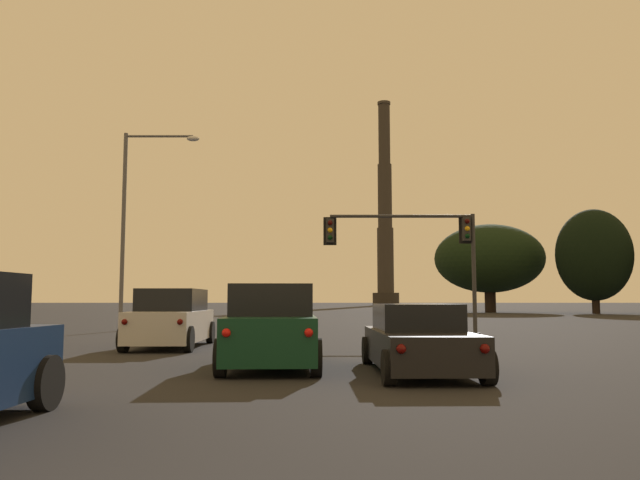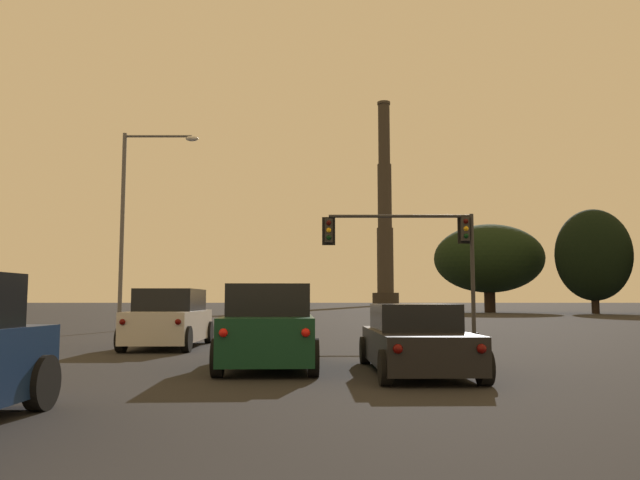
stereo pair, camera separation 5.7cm
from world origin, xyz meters
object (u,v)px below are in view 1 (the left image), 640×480
object	(u,v)px
traffic_light_overhead_right	(422,241)
smokestack	(387,224)
suv_center_lane_second	(274,327)
suv_left_lane_front	(173,319)
sedan_right_lane_second	(420,341)
street_lamp	(137,209)

from	to	relation	value
traffic_light_overhead_right	smokestack	world-z (taller)	smokestack
suv_center_lane_second	smokestack	bearing A→B (deg)	80.64
suv_center_lane_second	smokestack	xyz separation A→B (m)	(18.42, 150.04, 20.58)
suv_center_lane_second	traffic_light_overhead_right	distance (m)	14.27
suv_center_lane_second	suv_left_lane_front	bearing A→B (deg)	120.10
suv_center_lane_second	suv_left_lane_front	xyz separation A→B (m)	(-3.67, 5.76, 0.00)
sedan_right_lane_second	traffic_light_overhead_right	xyz separation A→B (m)	(2.36, 14.00, 3.41)
suv_left_lane_front	sedan_right_lane_second	bearing A→B (deg)	-46.41
suv_left_lane_front	traffic_light_overhead_right	world-z (taller)	traffic_light_overhead_right
street_lamp	suv_left_lane_front	bearing A→B (deg)	-67.00
traffic_light_overhead_right	suv_center_lane_second	bearing A→B (deg)	-113.33
suv_center_lane_second	traffic_light_overhead_right	bearing A→B (deg)	64.31
suv_left_lane_front	smokestack	world-z (taller)	smokestack
street_lamp	suv_center_lane_second	bearing A→B (deg)	-63.42
suv_center_lane_second	street_lamp	size ratio (longest dim) A/B	0.51
suv_center_lane_second	smokestack	size ratio (longest dim) A/B	0.09
sedan_right_lane_second	street_lamp	bearing A→B (deg)	121.52
sedan_right_lane_second	street_lamp	xyz separation A→B (m)	(-11.18, 17.29, 5.30)
smokestack	sedan_right_lane_second	bearing A→B (deg)	-95.77
traffic_light_overhead_right	street_lamp	bearing A→B (deg)	166.33
sedan_right_lane_second	smokestack	size ratio (longest dim) A/B	0.09
street_lamp	smokestack	distance (m)	137.44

